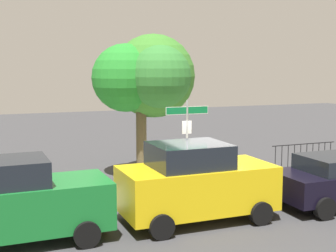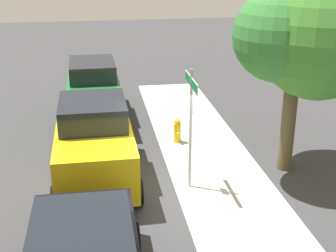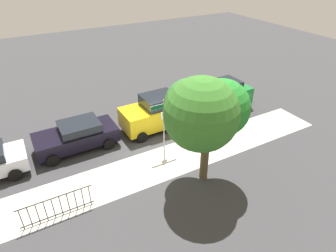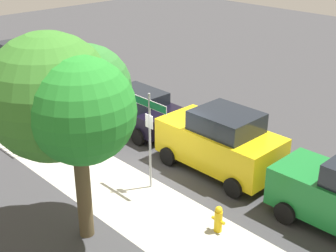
% 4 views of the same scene
% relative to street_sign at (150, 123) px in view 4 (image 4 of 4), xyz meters
% --- Properties ---
extents(ground_plane, '(60.00, 60.00, 0.00)m').
position_rel_street_sign_xyz_m(ground_plane, '(0.47, -0.40, -2.18)').
color(ground_plane, '#38383A').
extents(sidewalk_strip, '(24.00, 2.60, 0.00)m').
position_rel_street_sign_xyz_m(sidewalk_strip, '(2.47, 0.90, -2.18)').
color(sidewalk_strip, '#B2AFA1').
rests_on(sidewalk_strip, ground_plane).
extents(street_sign, '(1.47, 0.07, 3.13)m').
position_rel_street_sign_xyz_m(street_sign, '(0.00, 0.00, 0.00)').
color(street_sign, '#9EA0A5').
rests_on(street_sign, ground_plane).
extents(shade_tree, '(3.96, 3.71, 5.42)m').
position_rel_street_sign_xyz_m(shade_tree, '(-0.35, 2.93, 1.62)').
color(shade_tree, brown).
rests_on(shade_tree, ground_plane).
extents(car_yellow, '(4.19, 2.18, 2.16)m').
position_rel_street_sign_xyz_m(car_yellow, '(-0.78, -2.39, -1.12)').
color(car_yellow, gold).
rests_on(car_yellow, ground_plane).
extents(car_black, '(4.41, 2.17, 1.55)m').
position_rel_street_sign_xyz_m(car_black, '(4.02, -2.65, -1.38)').
color(car_black, black).
rests_on(car_black, ground_plane).
extents(car_white, '(4.46, 2.13, 1.49)m').
position_rel_street_sign_xyz_m(car_white, '(8.82, -2.37, -1.40)').
color(car_white, white).
rests_on(car_white, ground_plane).
extents(car_red, '(4.08, 2.08, 1.82)m').
position_rel_street_sign_xyz_m(car_red, '(13.62, -2.48, -1.27)').
color(car_red, '#B1181E').
rests_on(car_red, ground_plane).
extents(iron_fence, '(3.03, 0.04, 1.07)m').
position_rel_street_sign_xyz_m(iron_fence, '(6.05, 1.90, -1.63)').
color(iron_fence, black).
rests_on(iron_fence, ground_plane).
extents(fire_hydrant, '(0.42, 0.22, 0.78)m').
position_rel_street_sign_xyz_m(fire_hydrant, '(-2.96, 0.20, -1.80)').
color(fire_hydrant, yellow).
rests_on(fire_hydrant, ground_plane).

